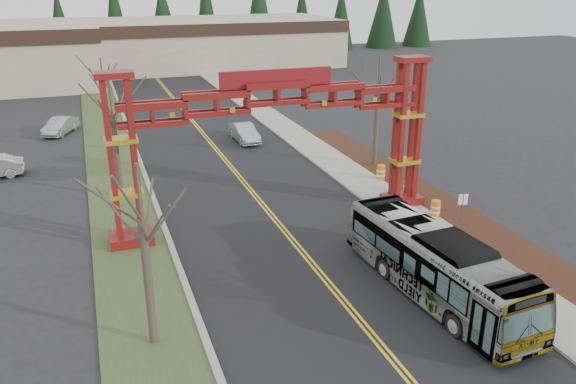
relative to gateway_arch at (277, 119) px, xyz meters
name	(u,v)px	position (x,y,z in m)	size (l,w,h in m)	color
road	(244,183)	(0.00, 7.00, -5.97)	(12.00, 110.00, 0.02)	black
lane_line_left	(242,183)	(-0.12, 7.00, -5.96)	(0.12, 100.00, 0.01)	yellow
lane_line_right	(246,182)	(0.12, 7.00, -5.96)	(0.12, 100.00, 0.01)	yellow
curb_right	(328,172)	(6.15, 7.00, -5.91)	(0.30, 110.00, 0.15)	#979692
sidewalk_right	(346,170)	(7.60, 7.00, -5.91)	(2.60, 110.00, 0.14)	gray
landscape_strip	(523,255)	(10.20, -8.00, -5.92)	(2.60, 50.00, 0.12)	black
grass_median	(122,197)	(-8.00, 7.00, -5.94)	(4.00, 110.00, 0.08)	#354824
curb_left	(152,193)	(-6.15, 7.00, -5.91)	(0.30, 110.00, 0.15)	#979692
gateway_arch	(277,119)	(0.00, 0.00, 0.00)	(18.20, 1.60, 8.90)	#64140D
retail_building_east	(211,42)	(10.00, 61.95, -2.47)	(38.00, 20.30, 7.00)	tan
conifer_treeline	(138,19)	(0.25, 74.00, 0.50)	(116.10, 5.60, 13.00)	black
transit_bus	(435,264)	(3.89, -9.58, -4.49)	(2.51, 10.72, 2.99)	#9C9EA3
silver_sedan	(244,133)	(2.81, 16.92, -5.24)	(1.58, 4.52, 1.49)	#A5A8AD
parked_car_far_a	(60,126)	(-11.86, 24.82, -5.26)	(1.53, 4.40, 1.45)	#9B9DA2
bare_tree_median_near	(142,221)	(-8.00, -9.01, -0.93)	(3.18, 3.18, 7.17)	#382D26
bare_tree_median_mid	(112,115)	(-8.00, 7.07, -0.67)	(3.34, 3.34, 7.54)	#382D26
bare_tree_median_far	(103,85)	(-8.00, 18.35, -0.78)	(3.03, 3.03, 7.24)	#382D26
bare_tree_right_far	(378,90)	(10.00, 7.33, -0.41)	(3.38, 3.38, 7.84)	#382D26
street_sign	(462,205)	(8.92, -4.56, -4.39)	(0.50, 0.17, 2.22)	#3F3F44
barrel_south	(435,209)	(8.82, -2.34, -5.47)	(0.56, 0.56, 1.03)	orange
barrel_mid	(407,188)	(9.15, 1.29, -5.52)	(0.49, 0.49, 0.92)	orange
barrel_north	(381,173)	(8.94, 4.36, -5.44)	(0.58, 0.58, 1.08)	orange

